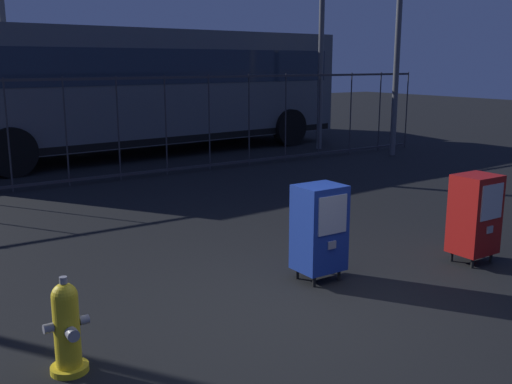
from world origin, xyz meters
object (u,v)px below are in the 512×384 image
(fire_hydrant, at_px, (67,328))
(newspaper_box_primary, at_px, (475,214))
(bus_far, at_px, (88,80))
(newspaper_box_secondary, at_px, (319,228))
(bus_near, at_px, (146,84))

(fire_hydrant, bearing_deg, newspaper_box_primary, -1.24)
(bus_far, bearing_deg, newspaper_box_secondary, -90.72)
(newspaper_box_secondary, relative_size, bus_near, 0.10)
(newspaper_box_primary, relative_size, bus_far, 0.09)
(fire_hydrant, xyz_separation_m, newspaper_box_primary, (4.59, -0.10, 0.22))
(fire_hydrant, distance_m, bus_far, 14.98)
(newspaper_box_primary, xyz_separation_m, bus_far, (0.33, 14.19, 1.14))
(bus_far, bearing_deg, fire_hydrant, -100.98)
(fire_hydrant, bearing_deg, bus_near, 63.24)
(bus_near, bearing_deg, fire_hydrant, -121.07)
(fire_hydrant, relative_size, bus_near, 0.07)
(newspaper_box_primary, bearing_deg, bus_near, 87.99)
(newspaper_box_primary, xyz_separation_m, bus_near, (0.35, 9.89, 1.14))
(newspaper_box_primary, relative_size, newspaper_box_secondary, 1.00)
(bus_near, distance_m, bus_far, 4.30)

